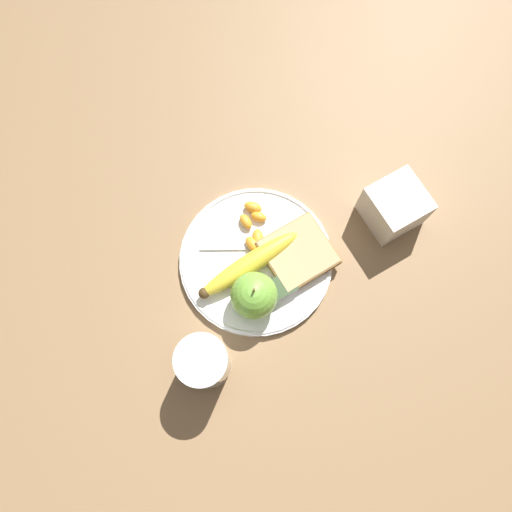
{
  "coord_description": "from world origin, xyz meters",
  "views": [
    {
      "loc": [
        0.11,
        0.19,
        0.81
      ],
      "look_at": [
        0.0,
        0.0,
        0.03
      ],
      "focal_mm": 35.0,
      "sensor_mm": 36.0,
      "label": 1
    }
  ],
  "objects_px": {
    "apple": "(254,296)",
    "bread_slice": "(298,253)",
    "banana": "(250,264)",
    "fork": "(260,246)",
    "condiment_caddy": "(394,207)",
    "plate": "(256,260)",
    "jam_packet": "(282,287)",
    "juice_glass": "(204,362)"
  },
  "relations": [
    {
      "from": "banana",
      "to": "bread_slice",
      "type": "relative_size",
      "value": 1.8
    },
    {
      "from": "jam_packet",
      "to": "apple",
      "type": "bearing_deg",
      "value": -6.2
    },
    {
      "from": "plate",
      "to": "bread_slice",
      "type": "height_order",
      "value": "bread_slice"
    },
    {
      "from": "jam_packet",
      "to": "plate",
      "type": "bearing_deg",
      "value": -79.24
    },
    {
      "from": "bread_slice",
      "to": "fork",
      "type": "xyz_separation_m",
      "value": [
        0.05,
        -0.04,
        -0.01
      ]
    },
    {
      "from": "bread_slice",
      "to": "fork",
      "type": "distance_m",
      "value": 0.06
    },
    {
      "from": "jam_packet",
      "to": "condiment_caddy",
      "type": "distance_m",
      "value": 0.23
    },
    {
      "from": "juice_glass",
      "to": "condiment_caddy",
      "type": "bearing_deg",
      "value": -170.41
    },
    {
      "from": "banana",
      "to": "fork",
      "type": "distance_m",
      "value": 0.04
    },
    {
      "from": "juice_glass",
      "to": "banana",
      "type": "height_order",
      "value": "juice_glass"
    },
    {
      "from": "juice_glass",
      "to": "fork",
      "type": "bearing_deg",
      "value": -143.8
    },
    {
      "from": "banana",
      "to": "plate",
      "type": "bearing_deg",
      "value": -159.28
    },
    {
      "from": "apple",
      "to": "jam_packet",
      "type": "relative_size",
      "value": 1.94
    },
    {
      "from": "fork",
      "to": "condiment_caddy",
      "type": "distance_m",
      "value": 0.23
    },
    {
      "from": "plate",
      "to": "fork",
      "type": "bearing_deg",
      "value": -138.21
    },
    {
      "from": "plate",
      "to": "jam_packet",
      "type": "distance_m",
      "value": 0.07
    },
    {
      "from": "juice_glass",
      "to": "condiment_caddy",
      "type": "distance_m",
      "value": 0.4
    },
    {
      "from": "fork",
      "to": "jam_packet",
      "type": "height_order",
      "value": "jam_packet"
    },
    {
      "from": "juice_glass",
      "to": "banana",
      "type": "bearing_deg",
      "value": -143.08
    },
    {
      "from": "plate",
      "to": "juice_glass",
      "type": "distance_m",
      "value": 0.19
    },
    {
      "from": "bread_slice",
      "to": "condiment_caddy",
      "type": "height_order",
      "value": "condiment_caddy"
    },
    {
      "from": "juice_glass",
      "to": "bread_slice",
      "type": "distance_m",
      "value": 0.23
    },
    {
      "from": "juice_glass",
      "to": "condiment_caddy",
      "type": "relative_size",
      "value": 1.22
    },
    {
      "from": "plate",
      "to": "fork",
      "type": "height_order",
      "value": "fork"
    },
    {
      "from": "fork",
      "to": "jam_packet",
      "type": "relative_size",
      "value": 3.67
    },
    {
      "from": "condiment_caddy",
      "to": "banana",
      "type": "bearing_deg",
      "value": -8.16
    },
    {
      "from": "plate",
      "to": "fork",
      "type": "distance_m",
      "value": 0.02
    },
    {
      "from": "juice_glass",
      "to": "jam_packet",
      "type": "relative_size",
      "value": 2.41
    },
    {
      "from": "banana",
      "to": "bread_slice",
      "type": "height_order",
      "value": "banana"
    },
    {
      "from": "plate",
      "to": "apple",
      "type": "bearing_deg",
      "value": 57.55
    },
    {
      "from": "bread_slice",
      "to": "condiment_caddy",
      "type": "bearing_deg",
      "value": 175.34
    },
    {
      "from": "bread_slice",
      "to": "plate",
      "type": "bearing_deg",
      "value": -23.81
    },
    {
      "from": "juice_glass",
      "to": "jam_packet",
      "type": "xyz_separation_m",
      "value": [
        -0.16,
        -0.05,
        -0.03
      ]
    },
    {
      "from": "banana",
      "to": "bread_slice",
      "type": "bearing_deg",
      "value": 164.32
    },
    {
      "from": "juice_glass",
      "to": "apple",
      "type": "relative_size",
      "value": 1.24
    },
    {
      "from": "apple",
      "to": "condiment_caddy",
      "type": "relative_size",
      "value": 0.98
    },
    {
      "from": "banana",
      "to": "condiment_caddy",
      "type": "height_order",
      "value": "condiment_caddy"
    },
    {
      "from": "plate",
      "to": "apple",
      "type": "height_order",
      "value": "apple"
    },
    {
      "from": "bread_slice",
      "to": "fork",
      "type": "relative_size",
      "value": 0.68
    },
    {
      "from": "fork",
      "to": "jam_packet",
      "type": "bearing_deg",
      "value": -64.71
    },
    {
      "from": "fork",
      "to": "bread_slice",
      "type": "bearing_deg",
      "value": -14.07
    },
    {
      "from": "apple",
      "to": "bread_slice",
      "type": "relative_size",
      "value": 0.77
    }
  ]
}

